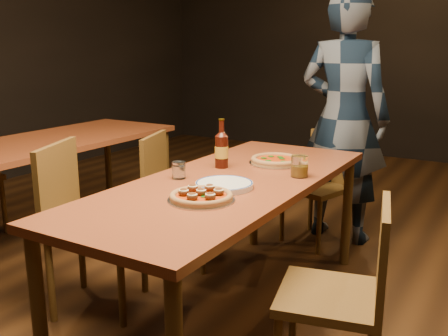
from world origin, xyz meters
The scene contains 14 objects.
ground centered at (0.00, 0.00, 0.00)m, with size 9.00×9.00×0.00m, color black.
table_main centered at (0.00, 0.00, 0.68)m, with size 0.80×2.00×0.75m.
table_left centered at (-1.70, 0.30, 0.68)m, with size 0.80×2.00×0.75m.
chair_main_nw centered at (-0.65, -0.29, 0.48)m, with size 0.45×0.45×0.95m, color brown, non-canonical shape.
chair_main_sw centered at (-0.61, 0.44, 0.45)m, with size 0.42×0.42×0.89m, color brown, non-canonical shape.
chair_main_e centered at (0.66, -0.33, 0.43)m, with size 0.41×0.41×0.87m, color brown, non-canonical shape.
chair_end centered at (0.02, 1.21, 0.42)m, with size 0.39×0.39×0.84m, color brown, non-canonical shape.
pizza_meatball centered at (0.07, -0.37, 0.77)m, with size 0.30×0.30×0.05m.
pizza_margherita centered at (0.05, 0.44, 0.77)m, with size 0.31×0.31×0.04m.
plate_stack centered at (0.06, -0.14, 0.76)m, with size 0.28×0.28×0.03m, color white.
beer_bottle centered at (-0.17, 0.20, 0.85)m, with size 0.08×0.08×0.27m.
water_glass centered at (-0.23, -0.12, 0.79)m, with size 0.07×0.07×0.09m, color white.
amber_glass centered at (0.29, 0.23, 0.81)m, with size 0.09×0.09×0.11m, color #8C5E0F.
diner centered at (0.14, 1.40, 0.91)m, with size 0.66×0.43×1.82m, color black.
Camera 1 is at (1.23, -2.11, 1.41)m, focal length 40.00 mm.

